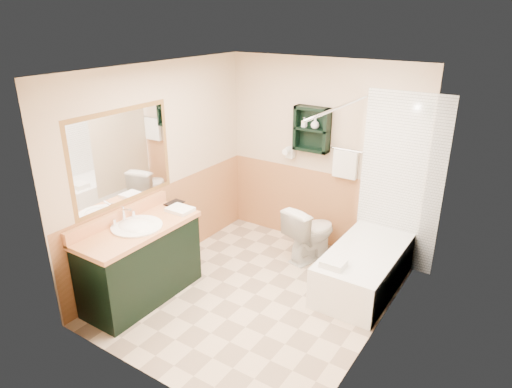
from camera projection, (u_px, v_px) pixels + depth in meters
The scene contains 25 objects.
floor at pixel (255, 294), 5.01m from camera, with size 3.00×3.00×0.00m, color beige.
back_wall at pixel (322, 156), 5.74m from camera, with size 2.60×0.04×2.40m, color beige.
left_wall at pixel (159, 170), 5.23m from camera, with size 0.04×3.00×2.40m, color beige.
right_wall at pixel (384, 225), 3.89m from camera, with size 0.04×3.00×2.40m, color beige.
ceiling at pixel (255, 67), 4.10m from camera, with size 2.60×3.00×0.04m, color white.
wainscot_left at pixel (166, 225), 5.48m from camera, with size 2.98×2.98×1.00m, color tan, non-canonical shape.
wainscot_back at pixel (318, 208), 5.97m from camera, with size 2.58×2.58×1.00m, color tan, non-canonical shape.
mirror_frame at pixel (122, 157), 4.67m from camera, with size 1.30×1.30×1.00m, color brown, non-canonical shape.
mirror_glass at pixel (123, 157), 4.67m from camera, with size 1.20×1.20×0.90m, color white, non-canonical shape.
tile_right at pixel (404, 210), 4.54m from camera, with size 1.50×1.50×2.10m, color white, non-canonical shape.
tile_back at pixel (400, 184), 5.23m from camera, with size 0.95×0.95×2.10m, color white, non-canonical shape.
tile_accent at pixel (414, 126), 4.23m from camera, with size 1.50×1.50×0.10m, color #14472B, non-canonical shape.
wall_shelf at pixel (312, 129), 5.57m from camera, with size 0.45×0.15×0.55m, color black.
hair_dryer at pixel (291, 152), 5.87m from camera, with size 0.10×0.24×0.18m, color white, non-canonical shape.
towel_bar at pixel (346, 150), 5.45m from camera, with size 0.40×0.06×0.40m, color white, non-canonical shape.
curtain_rod at pixel (340, 107), 4.57m from camera, with size 0.03×0.03×1.60m, color silver.
shower_curtain at pixel (342, 181), 5.02m from camera, with size 1.05×1.05×1.70m, color beige, non-canonical shape.
vanity at pixel (141, 263), 4.82m from camera, with size 0.59×1.32×0.84m, color black.
bathtub at pixel (366, 267), 5.10m from camera, with size 0.70×1.50×0.47m, color white.
toilet at pixel (311, 233), 5.63m from camera, with size 0.40×0.71×0.69m, color white.
counter_towel at pixel (180, 210), 5.02m from camera, with size 0.28×0.22×0.04m, color white.
vanity_book at pixel (169, 194), 5.22m from camera, with size 0.15×0.02×0.21m, color black.
tub_towel at pixel (334, 263), 4.65m from camera, with size 0.24×0.20×0.07m, color white.
soap_bottle_a at pixel (304, 125), 5.60m from camera, with size 0.05×0.12×0.05m, color white.
soap_bottle_b at pixel (315, 124), 5.52m from camera, with size 0.10×0.13×0.10m, color white.
Camera 1 is at (2.33, -3.53, 2.89)m, focal length 32.00 mm.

